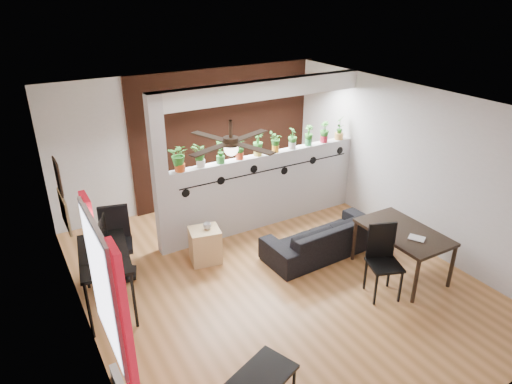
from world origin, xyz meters
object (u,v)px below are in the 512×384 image
Objects in this scene: potted_plant_2 at (220,151)px; cube_shelf at (205,245)px; potted_plant_7 at (309,135)px; potted_plant_8 at (324,131)px; potted_plant_5 at (276,141)px; potted_plant_4 at (258,143)px; sofa at (323,237)px; dining_table at (403,235)px; ceiling_fan at (231,144)px; coffee_table at (258,381)px; cup at (207,226)px; potted_plant_0 at (179,157)px; office_chair at (117,248)px; potted_plant_9 at (340,127)px; computer_desk at (104,258)px; potted_plant_3 at (240,148)px; folding_chair at (383,254)px; potted_plant_6 at (293,138)px; potted_plant_1 at (200,154)px.

potted_plant_2 is 1.53m from cube_shelf.
potted_plant_7 reaches higher than cube_shelf.
potted_plant_8 is at bearing 0.00° from potted_plant_2.
potted_plant_4 is at bearing -180.00° from potted_plant_5.
sofa is 1.29m from dining_table.
coffee_table is (-0.55, -1.56, -1.97)m from ceiling_fan.
cup is 0.13× the size of coffee_table.
potted_plant_2 is 3.09m from dining_table.
potted_plant_2 reaches higher than potted_plant_8.
potted_plant_8 is at bearing 82.47° from dining_table.
potted_plant_0 is at bearing 111.85° from cube_shelf.
office_chair is at bearing -173.82° from potted_plant_4.
potted_plant_2 reaches higher than potted_plant_5.
potted_plant_9 is at bearing 0.00° from potted_plant_2.
office_chair is (-1.86, -0.28, -1.09)m from potted_plant_2.
potted_plant_8 is at bearing 180.00° from potted_plant_9.
computer_desk is (-2.17, -0.95, -0.79)m from potted_plant_2.
potted_plant_3 is 0.36× the size of folding_chair.
potted_plant_9 is (2.11, -0.00, 0.04)m from potted_plant_3.
cup is at bearing 75.38° from coffee_table.
folding_chair is (3.37, -1.59, -0.15)m from computer_desk.
potted_plant_6 is 0.95× the size of potted_plant_8.
cube_shelf is (-3.05, -0.58, -1.31)m from potted_plant_9.
computer_desk is at bearing 154.81° from folding_chair.
ceiling_fan is at bearing -134.61° from potted_plant_5.
folding_chair is at bearing 90.01° from sofa.
cube_shelf is at bearing 180.00° from cup.
office_chair is at bearing -176.00° from potted_plant_8.
sofa is (0.10, -1.30, -1.27)m from potted_plant_5.
sofa is at bearing -100.98° from potted_plant_6.
potted_plant_6 is 0.36× the size of folding_chair.
office_chair is at bearing -169.59° from potted_plant_1.
potted_plant_4 is at bearing 0.00° from potted_plant_0.
ceiling_fan reaches higher than potted_plant_9.
potted_plant_2 is 2.96m from folding_chair.
potted_plant_2 is at bearing 68.14° from ceiling_fan.
potted_plant_8 reaches higher than potted_plant_6.
potted_plant_2 reaches higher than potted_plant_7.
potted_plant_3 reaches higher than cup.
potted_plant_3 is 1.40m from potted_plant_7.
potted_plant_9 is 4.80m from computer_desk.
potted_plant_9 is at bearing 10.93° from cup.
potted_plant_1 is 1.11× the size of potted_plant_5.
potted_plant_5 is at bearing 30.78° from cube_shelf.
potted_plant_7 is at bearing 13.66° from computer_desk.
ceiling_fan reaches higher than office_chair.
potted_plant_5 is 0.93× the size of potted_plant_8.
potted_plant_6 is at bearing 180.00° from potted_plant_7.
office_chair is 0.80× the size of dining_table.
potted_plant_3 is 2.90m from dining_table.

